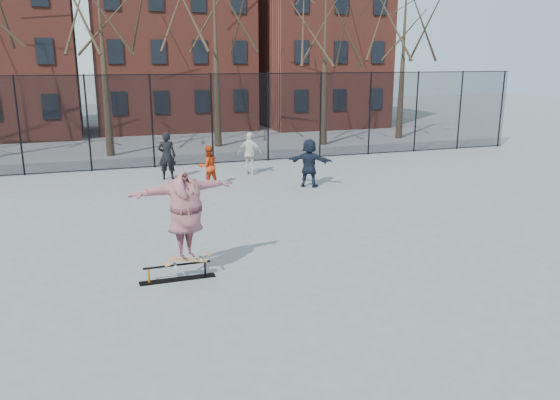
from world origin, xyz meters
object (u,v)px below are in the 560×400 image
object	(u,v)px
skate_rail	(177,273)
bystander_white	(250,154)
skater	(186,216)
bystander_black	(167,156)
skateboard	(188,260)
bystander_navy	(309,163)
bystander_red	(208,166)

from	to	relation	value
skate_rail	bystander_white	size ratio (longest dim) A/B	0.93
skater	bystander_black	xyz separation A→B (m)	(0.91, 10.26, -0.47)
skateboard	skater	world-z (taller)	skater
skateboard	skater	size ratio (longest dim) A/B	0.37
skate_rail	skater	bearing A→B (deg)	0.00
bystander_white	bystander_navy	distance (m)	3.17
skateboard	bystander_white	xyz separation A→B (m)	(4.23, 10.09, 0.46)
skate_rail	bystander_navy	size ratio (longest dim) A/B	0.91
skate_rail	skater	size ratio (longest dim) A/B	0.69
skate_rail	skateboard	size ratio (longest dim) A/B	1.87
skate_rail	bystander_navy	bearing A→B (deg)	50.84
skate_rail	skater	distance (m)	1.29
bystander_black	bystander_red	world-z (taller)	bystander_black
skate_rail	bystander_red	xyz separation A→B (m)	(2.42, 8.53, 0.62)
bystander_white	bystander_navy	world-z (taller)	bystander_navy
skateboard	bystander_black	distance (m)	10.32
skater	bystander_white	bearing A→B (deg)	52.28
skateboard	bystander_red	xyz separation A→B (m)	(2.18, 8.53, 0.35)
bystander_black	skater	bearing A→B (deg)	98.36
skater	skateboard	bearing A→B (deg)	-104.98
skater	bystander_navy	size ratio (longest dim) A/B	1.31
skateboard	bystander_black	size ratio (longest dim) A/B	0.46
skateboard	bystander_black	xyz separation A→B (m)	(0.91, 10.26, 0.53)
bystander_red	bystander_navy	size ratio (longest dim) A/B	0.85
skater	bystander_black	distance (m)	10.31
bystander_black	skate_rail	bearing A→B (deg)	97.07
skateboard	skater	xyz separation A→B (m)	(0.00, 0.00, 1.00)
bystander_white	bystander_navy	size ratio (longest dim) A/B	0.97
skateboard	skater	bearing A→B (deg)	90.00
bystander_black	bystander_red	distance (m)	2.16
skate_rail	bystander_white	bearing A→B (deg)	66.14
bystander_white	skateboard	bearing A→B (deg)	100.16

